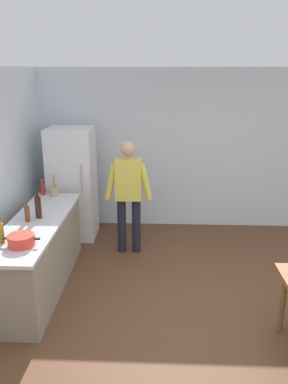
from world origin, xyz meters
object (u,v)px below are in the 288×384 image
object	(u,v)px
bottle_beer_brown	(27,213)
utensil_jar	(54,191)
bottle_wine_dark	(38,207)
bottle_sauce_red	(43,189)
person	(129,190)
refrigerator	(73,184)
cooking_pot	(21,240)
bottle_oil_amber	(1,233)

from	to	relation	value
bottle_beer_brown	utensil_jar	bearing A→B (deg)	86.70
bottle_wine_dark	bottle_sauce_red	world-z (taller)	bottle_wine_dark
person	bottle_beer_brown	bearing A→B (deg)	-137.35
refrigerator	bottle_sauce_red	world-z (taller)	refrigerator
cooking_pot	bottle_beer_brown	world-z (taller)	bottle_beer_brown
cooking_pot	bottle_oil_amber	world-z (taller)	bottle_oil_amber
bottle_oil_amber	bottle_wine_dark	size ratio (longest dim) A/B	0.82
bottle_beer_brown	bottle_oil_amber	distance (m)	0.60
refrigerator	bottle_oil_amber	xyz separation A→B (m)	(-0.26, -2.20, 0.12)
bottle_sauce_red	person	bearing A→B (deg)	1.44
person	bottle_oil_amber	xyz separation A→B (m)	(-1.21, -1.65, 0.04)
bottle_beer_brown	bottle_sauce_red	bearing A→B (deg)	96.69
utensil_jar	refrigerator	bearing A→B (deg)	77.88
refrigerator	utensil_jar	distance (m)	0.65
refrigerator	bottle_beer_brown	bearing A→B (deg)	-96.79
cooking_pot	bottle_wine_dark	distance (m)	0.79
bottle_oil_amber	bottle_sauce_red	world-z (taller)	bottle_oil_amber
person	bottle_oil_amber	distance (m)	2.05
bottle_sauce_red	bottle_oil_amber	bearing A→B (deg)	-88.36
person	bottle_sauce_red	size ratio (longest dim) A/B	7.08
bottle_oil_amber	bottle_wine_dark	xyz separation A→B (m)	(0.17, 0.72, 0.03)
person	utensil_jar	xyz separation A→B (m)	(-1.08, -0.07, 0.00)
bottle_beer_brown	refrigerator	bearing A→B (deg)	83.21
utensil_jar	bottle_sauce_red	xyz separation A→B (m)	(-0.18, 0.04, 0.02)
person	utensil_jar	world-z (taller)	person
refrigerator	utensil_jar	size ratio (longest dim) A/B	5.62
person	cooking_pot	size ratio (longest dim) A/B	4.25
refrigerator	person	xyz separation A→B (m)	(0.95, -0.55, 0.08)
bottle_wine_dark	cooking_pot	bearing A→B (deg)	-85.75
refrigerator	person	bearing A→B (deg)	-30.23
utensil_jar	bottle_wine_dark	bearing A→B (deg)	-87.08
cooking_pot	refrigerator	bearing A→B (deg)	89.15
bottle_wine_dark	refrigerator	bearing A→B (deg)	86.48
utensil_jar	bottle_wine_dark	distance (m)	0.86
bottle_beer_brown	bottle_wine_dark	world-z (taller)	bottle_wine_dark
refrigerator	cooking_pot	world-z (taller)	refrigerator
refrigerator	bottle_sauce_red	bearing A→B (deg)	-117.97
refrigerator	utensil_jar	bearing A→B (deg)	-102.12
bottle_wine_dark	bottle_sauce_red	size ratio (longest dim) A/B	1.42
bottle_oil_amber	cooking_pot	bearing A→B (deg)	-14.02
person	utensil_jar	size ratio (longest dim) A/B	5.31
utensil_jar	person	bearing A→B (deg)	3.93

